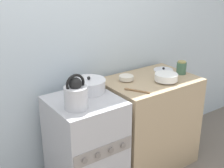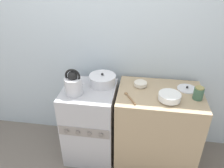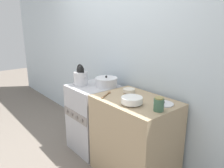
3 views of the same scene
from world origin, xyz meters
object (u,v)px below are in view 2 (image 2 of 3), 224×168
(stove, at_px, (91,123))
(cooking_pot, at_px, (102,80))
(enamel_bowl, at_px, (170,97))
(storage_jar, at_px, (198,93))
(small_ceramic_bowl, at_px, (140,84))
(kettle, at_px, (74,84))
(loose_pot_lid, at_px, (187,89))

(stove, xyz_separation_m, cooking_pot, (0.12, 0.12, 0.49))
(stove, bearing_deg, enamel_bowl, -7.11)
(stove, relative_size, storage_jar, 6.99)
(small_ceramic_bowl, bearing_deg, enamel_bowl, -39.68)
(kettle, xyz_separation_m, storage_jar, (1.18, 0.07, -0.04))
(cooking_pot, bearing_deg, loose_pot_lid, 1.02)
(enamel_bowl, relative_size, loose_pot_lid, 1.07)
(enamel_bowl, xyz_separation_m, small_ceramic_bowl, (-0.27, 0.23, -0.02))
(kettle, bearing_deg, cooking_pot, 42.28)
(cooking_pot, relative_size, enamel_bowl, 1.36)
(kettle, relative_size, loose_pot_lid, 1.39)
(kettle, height_order, enamel_bowl, kettle)
(kettle, bearing_deg, stove, 39.21)
(small_ceramic_bowl, distance_m, loose_pot_lid, 0.47)
(stove, xyz_separation_m, storage_jar, (1.06, -0.03, 0.51))
(kettle, height_order, small_ceramic_bowl, kettle)
(enamel_bowl, height_order, storage_jar, storage_jar)
(kettle, xyz_separation_m, enamel_bowl, (0.91, -0.00, -0.06))
(cooking_pot, height_order, enamel_bowl, cooking_pot)
(stove, distance_m, enamel_bowl, 0.93)
(loose_pot_lid, bearing_deg, small_ceramic_bowl, -178.98)
(stove, relative_size, loose_pot_lid, 4.54)
(kettle, bearing_deg, small_ceramic_bowl, 19.49)
(enamel_bowl, bearing_deg, loose_pot_lid, 50.39)
(kettle, height_order, cooking_pot, kettle)
(cooking_pot, xyz_separation_m, small_ceramic_bowl, (0.40, 0.01, -0.02))
(small_ceramic_bowl, relative_size, loose_pot_lid, 0.68)
(stove, height_order, enamel_bowl, enamel_bowl)
(kettle, bearing_deg, loose_pot_lid, 11.95)
(loose_pot_lid, bearing_deg, enamel_bowl, -129.61)
(cooking_pot, bearing_deg, small_ceramic_bowl, 1.01)
(cooking_pot, bearing_deg, kettle, -137.72)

